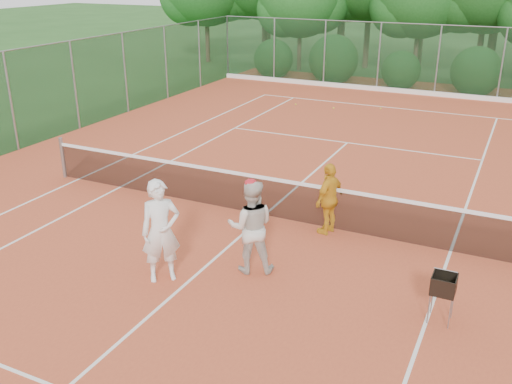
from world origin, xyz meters
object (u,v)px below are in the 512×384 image
player_center_grp (251,226)px  player_yellow (329,199)px  ball_hopper (444,285)px  player_white (161,231)px

player_center_grp → player_yellow: player_center_grp is taller
player_center_grp → ball_hopper: size_ratio=2.20×
player_white → ball_hopper: player_white is taller
player_white → player_yellow: (2.06, 3.15, -0.18)m
player_center_grp → ball_hopper: bearing=-2.9°
player_center_grp → player_yellow: bearing=70.6°
player_yellow → ball_hopper: (2.69, -2.35, -0.12)m
player_white → ball_hopper: (4.76, 0.80, -0.30)m
player_center_grp → player_yellow: (0.76, 2.18, -0.12)m
player_white → ball_hopper: 4.83m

